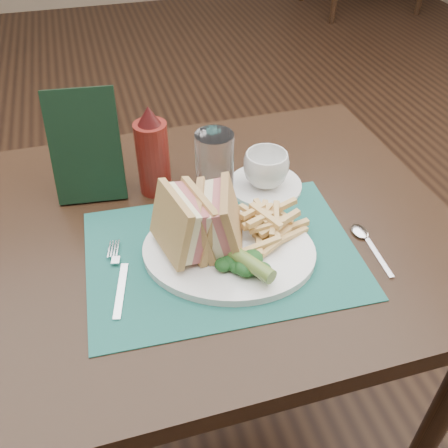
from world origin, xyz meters
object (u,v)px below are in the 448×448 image
placemat (222,253)px  sandwich_half_b (207,218)px  table_main (217,343)px  coffee_cup (266,169)px  check_presenter (86,147)px  saucer (265,186)px  ketchup_bottle (152,150)px  plate (229,251)px  sandwich_half_a (171,227)px  drinking_glass (215,164)px

placemat → sandwich_half_b: size_ratio=4.10×
table_main → coffee_cup: (0.13, 0.08, 0.42)m
table_main → coffee_cup: size_ratio=9.90×
check_presenter → sandwich_half_b: bearing=-46.3°
sandwich_half_b → saucer: 0.23m
ketchup_bottle → sandwich_half_b: bearing=-75.1°
saucer → ketchup_bottle: size_ratio=0.81×
sandwich_half_b → ketchup_bottle: size_ratio=0.61×
plate → check_presenter: 0.34m
sandwich_half_a → sandwich_half_b: size_ratio=1.03×
coffee_cup → drinking_glass: (-0.10, 0.02, 0.02)m
check_presenter → placemat: bearing=-44.9°
table_main → saucer: size_ratio=6.00×
saucer → drinking_glass: bearing=169.3°
plate → coffee_cup: 0.22m
sandwich_half_b → coffee_cup: (0.16, 0.15, -0.03)m
placemat → drinking_glass: size_ratio=3.59×
coffee_cup → drinking_glass: 0.10m
table_main → ketchup_bottle: bearing=123.2°
placemat → saucer: size_ratio=3.11×
placemat → drinking_glass: (0.04, 0.18, 0.06)m
sandwich_half_a → check_presenter: 0.27m
sandwich_half_a → coffee_cup: 0.27m
placemat → plate: plate is taller
sandwich_half_a → sandwich_half_b: sandwich_half_a is taller
saucer → coffee_cup: 0.04m
sandwich_half_b → ketchup_bottle: ketchup_bottle is taller
drinking_glass → saucer: bearing=-10.7°
ketchup_bottle → coffee_cup: bearing=-14.5°
sandwich_half_a → drinking_glass: size_ratio=0.90×
plate → table_main: bearing=111.1°
saucer → sandwich_half_b: bearing=-137.0°
coffee_cup → drinking_glass: bearing=169.3°
sandwich_half_a → sandwich_half_b: bearing=-6.6°
sandwich_half_b → check_presenter: size_ratio=0.52×
table_main → coffee_cup: 0.45m
sandwich_half_a → saucer: size_ratio=0.78×
sandwich_half_a → sandwich_half_b: (0.06, 0.01, -0.00)m
ketchup_bottle → check_presenter: check_presenter is taller
placemat → sandwich_half_b: sandwich_half_b is taller
plate → sandwich_half_a: (-0.09, 0.02, 0.07)m
table_main → plate: (-0.00, -0.09, 0.38)m
table_main → drinking_glass: (0.03, 0.10, 0.44)m
table_main → sandwich_half_b: sandwich_half_b is taller
sandwich_half_b → placemat: bearing=-17.8°
coffee_cup → check_presenter: bearing=166.2°
sandwich_half_b → drinking_glass: same height
saucer → coffee_cup: size_ratio=1.65×
plate → saucer: (0.13, 0.17, -0.00)m
plate → sandwich_half_a: size_ratio=2.56×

